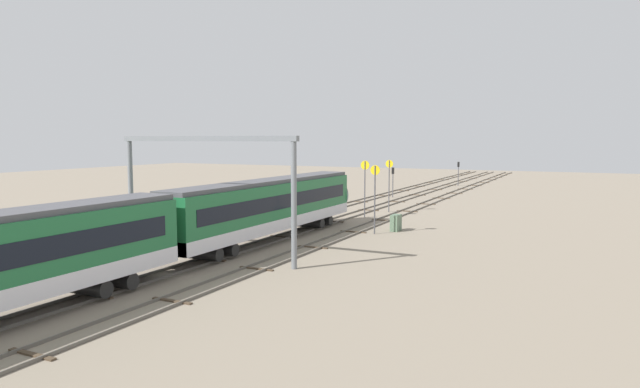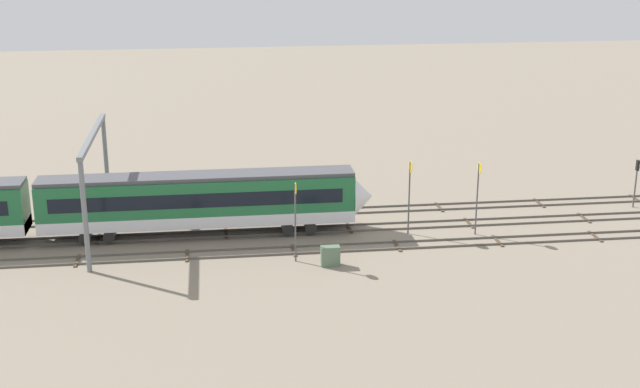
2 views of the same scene
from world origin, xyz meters
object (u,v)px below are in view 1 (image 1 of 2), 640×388
at_px(speed_sign_mid_trackside, 375,191).
at_px(speed_sign_far_trackside, 365,181).
at_px(speed_sign_near_foreground, 389,179).
at_px(relay_cabinet, 396,223).
at_px(signal_light_trackside_approach, 458,170).
at_px(signal_light_trackside_departure, 393,178).
at_px(overhead_gantry, 205,170).

bearing_deg(speed_sign_mid_trackside, speed_sign_far_trackside, 26.26).
height_order(speed_sign_near_foreground, speed_sign_mid_trackside, speed_sign_mid_trackside).
height_order(speed_sign_mid_trackside, relay_cabinet, speed_sign_mid_trackside).
relative_size(speed_sign_mid_trackside, signal_light_trackside_approach, 1.41).
distance_m(signal_light_trackside_approach, signal_light_trackside_departure, 23.75).
distance_m(overhead_gantry, speed_sign_near_foreground, 29.21).
bearing_deg(signal_light_trackside_approach, relay_cabinet, -173.67).
bearing_deg(speed_sign_near_foreground, signal_light_trackside_approach, 1.17).
height_order(overhead_gantry, signal_light_trackside_approach, overhead_gantry).
relative_size(speed_sign_near_foreground, signal_light_trackside_approach, 1.39).
bearing_deg(relay_cabinet, overhead_gantry, 155.12).
xyz_separation_m(signal_light_trackside_departure, relay_cabinet, (-27.57, -9.65, -2.02)).
bearing_deg(speed_sign_near_foreground, overhead_gantry, 174.19).
bearing_deg(signal_light_trackside_departure, speed_sign_far_trackside, -169.20).
height_order(speed_sign_mid_trackside, signal_light_trackside_departure, speed_sign_mid_trackside).
height_order(speed_sign_far_trackside, signal_light_trackside_approach, speed_sign_far_trackside).
bearing_deg(signal_light_trackside_departure, relay_cabinet, -160.71).
xyz_separation_m(overhead_gantry, speed_sign_mid_trackside, (14.49, -6.68, -2.33)).
height_order(speed_sign_mid_trackside, signal_light_trackside_approach, speed_sign_mid_trackside).
relative_size(signal_light_trackside_approach, relay_cabinet, 2.88).
height_order(overhead_gantry, speed_sign_mid_trackside, overhead_gantry).
bearing_deg(relay_cabinet, signal_light_trackside_departure, 19.29).
bearing_deg(overhead_gantry, speed_sign_mid_trackside, -24.77).
bearing_deg(signal_light_trackside_approach, speed_sign_far_trackside, 179.91).
xyz_separation_m(speed_sign_near_foreground, relay_cabinet, (-12.13, -4.86, -2.93)).
relative_size(speed_sign_mid_trackside, relay_cabinet, 4.06).
xyz_separation_m(speed_sign_mid_trackside, relay_cabinet, (2.35, -1.12, -2.97)).
bearing_deg(signal_light_trackside_approach, signal_light_trackside_departure, 170.31).
bearing_deg(signal_light_trackside_departure, speed_sign_near_foreground, -162.77).
distance_m(speed_sign_mid_trackside, relay_cabinet, 3.95).
bearing_deg(signal_light_trackside_departure, speed_sign_mid_trackside, -164.09).
bearing_deg(relay_cabinet, speed_sign_mid_trackside, 154.44).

